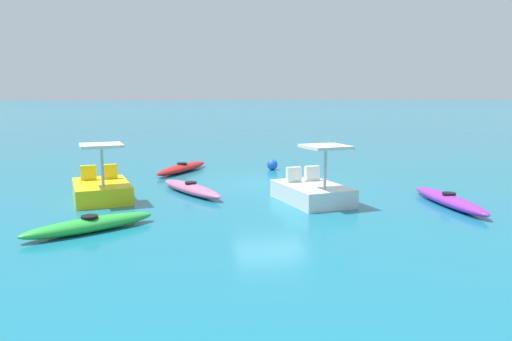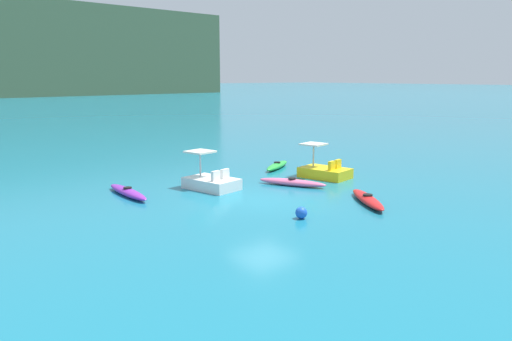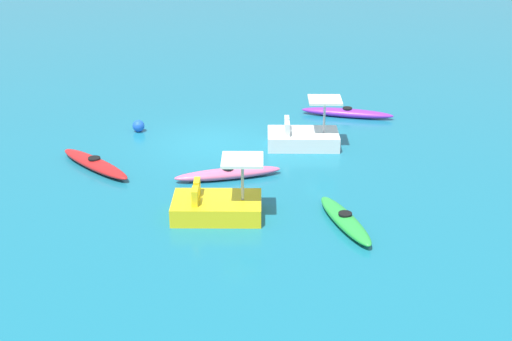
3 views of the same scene
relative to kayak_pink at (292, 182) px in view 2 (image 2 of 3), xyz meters
The scene contains 8 objects.
ground_plane 3.09m from the kayak_pink, 155.11° to the right, with size 600.00×600.00×0.00m, color #19728C.
kayak_pink is the anchor object (origin of this frame).
kayak_red 4.31m from the kayak_pink, 88.53° to the right, with size 2.39×3.22×0.37m.
kayak_green 4.50m from the kayak_pink, 57.51° to the left, with size 2.89×1.97×0.37m.
kayak_purple 7.43m from the kayak_pink, 156.46° to the left, with size 0.66×3.53×0.37m.
pedal_boat_yellow 2.61m from the kayak_pink, ahead, with size 1.96×2.66×1.68m.
pedal_boat_white 3.77m from the kayak_pink, 151.15° to the left, with size 1.95×2.66×1.68m.
buoy_blue 5.49m from the kayak_pink, 129.62° to the right, with size 0.43×0.43×0.43m, color blue.
Camera 2 is at (-12.87, -15.37, 5.01)m, focal length 35.18 mm.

